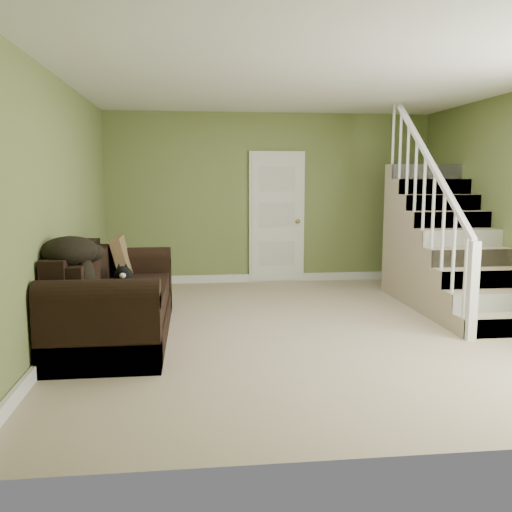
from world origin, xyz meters
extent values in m
cube|color=tan|center=(0.00, 0.00, 0.00)|extent=(5.00, 5.50, 0.01)
cube|color=white|center=(0.00, 0.00, 2.60)|extent=(5.00, 5.50, 0.01)
cube|color=olive|center=(0.00, 2.75, 1.30)|extent=(5.00, 0.04, 2.60)
cube|color=olive|center=(0.00, -2.75, 1.30)|extent=(5.00, 0.04, 2.60)
cube|color=olive|center=(-2.50, 0.00, 1.30)|extent=(0.04, 5.50, 2.60)
cube|color=white|center=(0.00, 2.72, 0.06)|extent=(5.00, 0.04, 0.12)
cube|color=white|center=(-2.47, 0.00, 0.06)|extent=(0.04, 5.50, 0.12)
cube|color=white|center=(0.10, 2.71, 1.01)|extent=(0.86, 0.05, 2.02)
cube|color=white|center=(0.10, 2.69, 1.00)|extent=(0.78, 0.04, 1.96)
sphere|color=olive|center=(0.42, 2.65, 0.95)|extent=(0.07, 0.07, 0.07)
cube|color=tan|center=(2.00, -0.46, 0.10)|extent=(1.00, 0.27, 0.20)
cylinder|color=white|center=(1.55, -0.46, 0.65)|extent=(0.04, 0.04, 0.90)
cube|color=tan|center=(2.00, -0.19, 0.20)|extent=(1.00, 0.27, 0.40)
cylinder|color=white|center=(1.55, -0.19, 0.85)|extent=(0.04, 0.04, 0.90)
cube|color=tan|center=(2.00, 0.08, 0.30)|extent=(1.00, 0.27, 0.60)
cylinder|color=white|center=(1.55, 0.08, 1.05)|extent=(0.04, 0.04, 0.90)
cube|color=tan|center=(2.00, 0.35, 0.40)|extent=(1.00, 0.27, 0.80)
cylinder|color=white|center=(1.55, 0.35, 1.25)|extent=(0.04, 0.04, 0.90)
cube|color=tan|center=(2.00, 0.62, 0.50)|extent=(1.00, 0.27, 1.00)
cylinder|color=white|center=(1.55, 0.62, 1.45)|extent=(0.04, 0.04, 0.90)
cube|color=tan|center=(2.00, 0.89, 0.60)|extent=(1.00, 0.27, 1.20)
cylinder|color=white|center=(1.55, 0.89, 1.65)|extent=(0.04, 0.04, 0.90)
cube|color=tan|center=(2.00, 1.16, 0.70)|extent=(1.00, 0.27, 1.40)
cylinder|color=white|center=(1.55, 1.16, 1.85)|extent=(0.04, 0.04, 0.90)
cube|color=tan|center=(2.00, 1.43, 0.80)|extent=(1.00, 0.27, 1.60)
cylinder|color=white|center=(1.55, 1.43, 2.05)|extent=(0.04, 0.04, 0.90)
cube|color=tan|center=(2.00, 1.70, 0.90)|extent=(1.00, 0.27, 1.80)
cylinder|color=white|center=(1.55, 1.70, 2.25)|extent=(0.04, 0.04, 0.90)
cube|color=white|center=(1.55, -0.62, 0.50)|extent=(0.09, 0.09, 1.00)
cube|color=white|center=(1.55, 0.62, 1.90)|extent=(0.06, 2.46, 1.84)
cube|color=black|center=(-1.97, -0.10, 0.13)|extent=(1.01, 2.34, 0.27)
cube|color=black|center=(-1.86, -0.10, 0.38)|extent=(0.76, 1.76, 0.23)
cube|color=black|center=(-1.97, -1.14, 0.33)|extent=(1.01, 0.27, 0.66)
cube|color=black|center=(-1.97, 0.93, 0.33)|extent=(1.01, 0.27, 0.66)
cylinder|color=black|center=(-1.97, -1.14, 0.66)|extent=(1.01, 0.27, 0.27)
cylinder|color=black|center=(-1.97, 0.93, 0.66)|extent=(1.01, 0.27, 0.27)
cube|color=black|center=(-2.37, -0.10, 0.59)|extent=(0.21, 1.81, 0.67)
cube|color=black|center=(-2.20, -0.10, 0.67)|extent=(0.15, 1.74, 0.37)
cube|color=black|center=(-2.15, 1.29, 0.30)|extent=(0.53, 0.53, 0.59)
cylinder|color=white|center=(-2.23, 1.23, 0.69)|extent=(0.06, 0.06, 0.20)
cylinder|color=blue|center=(-2.23, 1.23, 0.69)|extent=(0.07, 0.07, 0.05)
cylinder|color=white|center=(-2.23, 1.23, 0.81)|extent=(0.03, 0.03, 0.03)
cylinder|color=white|center=(-2.08, 1.27, 0.69)|extent=(0.06, 0.06, 0.20)
cylinder|color=blue|center=(-2.08, 1.27, 0.69)|extent=(0.07, 0.07, 0.05)
cylinder|color=white|center=(-2.08, 1.27, 0.81)|extent=(0.03, 0.03, 0.03)
cylinder|color=white|center=(-2.15, 1.39, 0.69)|extent=(0.06, 0.06, 0.20)
cylinder|color=blue|center=(-2.15, 1.39, 0.69)|extent=(0.07, 0.07, 0.05)
cylinder|color=white|center=(-2.15, 1.39, 0.81)|extent=(0.03, 0.03, 0.03)
ellipsoid|color=black|center=(-1.93, 0.13, 0.59)|extent=(0.23, 0.37, 0.19)
ellipsoid|color=white|center=(-1.93, 0.05, 0.56)|extent=(0.12, 0.16, 0.10)
sphere|color=black|center=(-1.93, -0.05, 0.66)|extent=(0.14, 0.14, 0.13)
ellipsoid|color=white|center=(-1.93, -0.11, 0.64)|extent=(0.07, 0.06, 0.06)
cone|color=black|center=(-1.96, -0.04, 0.73)|extent=(0.05, 0.06, 0.06)
cone|color=black|center=(-1.89, -0.04, 0.73)|extent=(0.05, 0.06, 0.06)
cylinder|color=black|center=(-1.83, 0.26, 0.52)|extent=(0.13, 0.26, 0.04)
ellipsoid|color=gold|center=(-1.84, -0.52, 0.52)|extent=(0.15, 0.16, 0.05)
cube|color=#513120|center=(-2.01, 0.71, 0.70)|extent=(0.24, 0.48, 0.49)
ellipsoid|color=black|center=(-2.30, -0.60, 0.96)|extent=(0.51, 0.66, 0.27)
camera|label=1|loc=(-1.18, -5.59, 1.60)|focal=38.00mm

